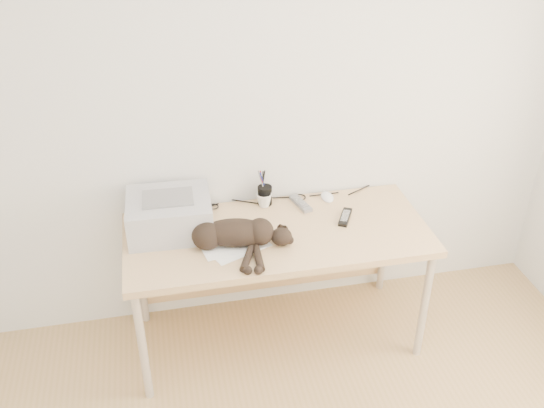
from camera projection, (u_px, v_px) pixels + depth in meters
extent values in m
plane|color=silver|center=(263.00, 106.00, 3.19)|extent=(3.50, 0.00, 3.50)
cube|color=tan|center=(277.00, 235.00, 3.20)|extent=(1.60, 0.70, 0.04)
cylinder|color=silver|center=(143.00, 347.00, 3.01)|extent=(0.04, 0.04, 0.70)
cylinder|color=silver|center=(424.00, 306.00, 3.27)|extent=(0.04, 0.04, 0.70)
cylinder|color=silver|center=(140.00, 274.00, 3.51)|extent=(0.04, 0.04, 0.70)
cylinder|color=silver|center=(384.00, 243.00, 3.77)|extent=(0.04, 0.04, 0.70)
cube|color=tan|center=(266.00, 248.00, 3.64)|extent=(1.48, 0.02, 0.60)
cube|color=#A7A7AC|center=(169.00, 215.00, 3.15)|extent=(0.44, 0.38, 0.19)
cube|color=black|center=(169.00, 213.00, 3.14)|extent=(0.37, 0.03, 0.12)
cube|color=slate|center=(168.00, 198.00, 3.10)|extent=(0.26, 0.19, 0.01)
cube|color=white|center=(236.00, 245.00, 3.08)|extent=(0.36, 0.32, 0.00)
cube|color=white|center=(230.00, 243.00, 3.09)|extent=(0.34, 0.27, 0.00)
ellipsoid|color=black|center=(236.00, 233.00, 3.05)|extent=(0.38, 0.21, 0.15)
sphere|color=black|center=(207.00, 235.00, 3.04)|extent=(0.15, 0.15, 0.15)
ellipsoid|color=black|center=(282.00, 237.00, 3.05)|extent=(0.12, 0.12, 0.09)
cone|color=black|center=(280.00, 226.00, 3.07)|extent=(0.05, 0.05, 0.05)
cone|color=black|center=(285.00, 227.00, 3.07)|extent=(0.05, 0.06, 0.05)
cylinder|color=black|center=(248.00, 257.00, 2.96)|extent=(0.07, 0.21, 0.04)
cylinder|color=black|center=(258.00, 257.00, 2.96)|extent=(0.07, 0.21, 0.04)
cylinder|color=black|center=(180.00, 239.00, 3.11)|extent=(0.23, 0.07, 0.03)
imported|color=white|center=(264.00, 200.00, 3.38)|extent=(0.13, 0.13, 0.08)
cylinder|color=black|center=(265.00, 195.00, 3.40)|extent=(0.08, 0.08, 0.11)
cylinder|color=#990C0C|center=(263.00, 184.00, 3.36)|extent=(0.01, 0.01, 0.15)
cylinder|color=navy|center=(267.00, 183.00, 3.37)|extent=(0.01, 0.01, 0.15)
cylinder|color=black|center=(265.00, 185.00, 3.35)|extent=(0.01, 0.01, 0.15)
cube|color=slate|center=(301.00, 203.00, 3.41)|extent=(0.10, 0.19, 0.02)
cube|color=black|center=(345.00, 217.00, 3.29)|extent=(0.12, 0.17, 0.02)
ellipsoid|color=white|center=(327.00, 195.00, 3.47)|extent=(0.07, 0.12, 0.04)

